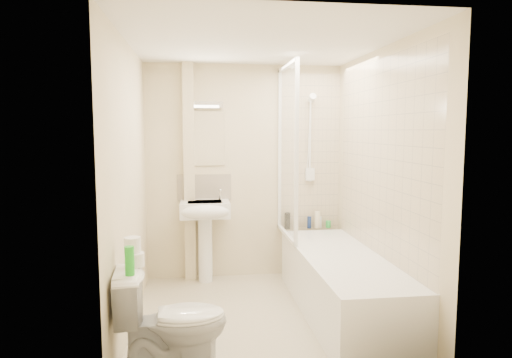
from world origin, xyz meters
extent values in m
plane|color=beige|center=(0.00, 0.00, 0.00)|extent=(2.50, 2.50, 0.00)
cube|color=beige|center=(0.00, 1.25, 1.20)|extent=(2.20, 0.02, 2.40)
cube|color=beige|center=(-1.10, 0.00, 1.20)|extent=(0.02, 2.50, 2.40)
cube|color=beige|center=(1.10, 0.00, 1.20)|extent=(0.02, 2.50, 2.40)
cube|color=white|center=(0.00, 0.00, 2.40)|extent=(2.20, 2.50, 0.02)
cube|color=beige|center=(0.75, 1.24, 1.42)|extent=(0.70, 0.01, 1.75)
cube|color=beige|center=(1.09, 0.00, 1.42)|extent=(0.01, 2.10, 1.75)
cube|color=beige|center=(-0.62, 1.19, 1.20)|extent=(0.12, 0.12, 2.40)
cube|color=beige|center=(-0.46, 1.24, 1.03)|extent=(0.60, 0.02, 0.30)
cube|color=white|center=(-0.46, 1.24, 1.58)|extent=(0.46, 0.01, 0.60)
cube|color=silver|center=(-0.46, 1.22, 1.95)|extent=(0.42, 0.07, 0.07)
cube|color=white|center=(0.75, 0.00, 0.28)|extent=(0.70, 2.10, 0.55)
cube|color=white|center=(0.75, 0.00, 0.49)|extent=(0.56, 1.96, 0.05)
cube|color=white|center=(0.40, 0.80, 1.45)|extent=(0.01, 0.90, 1.80)
cube|color=white|center=(0.40, 1.23, 1.45)|extent=(0.04, 0.04, 1.80)
cube|color=white|center=(0.40, 0.35, 1.45)|extent=(0.04, 0.04, 1.80)
cube|color=white|center=(0.40, 0.80, 2.33)|extent=(0.04, 0.90, 0.04)
cube|color=white|center=(0.40, 0.80, 0.57)|extent=(0.04, 0.90, 0.03)
cylinder|color=white|center=(0.75, 1.22, 1.55)|extent=(0.02, 0.02, 0.90)
cylinder|color=white|center=(0.75, 1.22, 1.10)|extent=(0.05, 0.05, 0.02)
cylinder|color=white|center=(0.75, 1.22, 2.00)|extent=(0.05, 0.05, 0.02)
cylinder|color=white|center=(0.75, 1.15, 2.03)|extent=(0.08, 0.11, 0.11)
cube|color=white|center=(0.75, 1.21, 1.17)|extent=(0.10, 0.05, 0.14)
cylinder|color=white|center=(0.73, 1.19, 1.60)|extent=(0.01, 0.13, 0.84)
cylinder|color=white|center=(-0.46, 1.08, 0.36)|extent=(0.15, 0.15, 0.72)
cube|color=white|center=(-0.46, 1.05, 0.82)|extent=(0.53, 0.41, 0.16)
ellipsoid|color=white|center=(-0.46, 0.88, 0.82)|extent=(0.53, 0.23, 0.16)
cube|color=silver|center=(-0.46, 1.05, 0.88)|extent=(0.37, 0.27, 0.04)
cylinder|color=white|center=(-0.63, 1.16, 0.95)|extent=(0.03, 0.03, 0.10)
cylinder|color=white|center=(-0.28, 1.16, 0.95)|extent=(0.03, 0.03, 0.10)
sphere|color=white|center=(-0.63, 1.16, 1.01)|extent=(0.04, 0.04, 0.04)
sphere|color=white|center=(-0.28, 1.16, 1.01)|extent=(0.04, 0.04, 0.04)
cylinder|color=black|center=(0.48, 1.16, 0.64)|extent=(0.07, 0.07, 0.19)
cylinder|color=white|center=(0.58, 1.16, 0.62)|extent=(0.05, 0.05, 0.14)
cylinder|color=navy|center=(0.74, 1.16, 0.62)|extent=(0.05, 0.05, 0.14)
cylinder|color=#FAECC1|center=(0.83, 1.16, 0.65)|extent=(0.07, 0.07, 0.19)
cylinder|color=silver|center=(0.86, 1.16, 0.62)|extent=(0.06, 0.06, 0.13)
cylinder|color=green|center=(0.96, 1.16, 0.59)|extent=(0.06, 0.06, 0.08)
imported|color=white|center=(-0.72, -0.85, 0.38)|extent=(0.52, 0.80, 0.75)
cylinder|color=white|center=(-0.96, -0.78, 0.80)|extent=(0.12, 0.12, 0.09)
cylinder|color=white|center=(-0.98, -0.75, 0.90)|extent=(0.11, 0.11, 0.10)
cylinder|color=green|center=(-0.97, -0.97, 0.85)|extent=(0.06, 0.06, 0.19)
camera|label=1|loc=(-0.54, -3.87, 1.67)|focal=32.00mm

